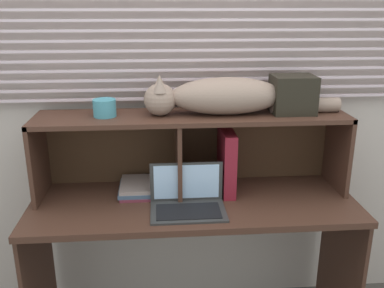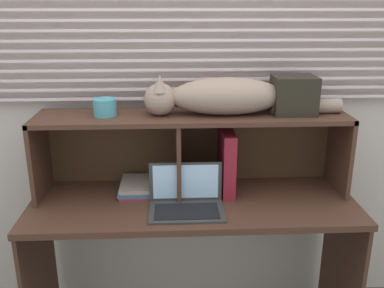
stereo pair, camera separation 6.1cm
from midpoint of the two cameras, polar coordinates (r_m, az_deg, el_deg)
back_panel_with_blinds at (r=2.19m, az=0.54°, el=8.19°), size 4.40×0.08×2.50m
desk at (r=2.11m, az=1.00°, el=-10.97°), size 1.54×0.55×0.75m
hutch_shelf_unit at (r=2.08m, az=0.62°, el=1.17°), size 1.47×0.31×0.39m
cat at (r=2.01m, az=4.75°, el=6.25°), size 0.93×0.20×0.18m
laptop at (r=1.96m, az=0.13°, el=-7.53°), size 0.34×0.22×0.20m
binder_upright at (r=2.11m, az=5.45°, el=-2.24°), size 0.06×0.26×0.31m
book_stack at (r=2.14m, az=-6.16°, el=-5.69°), size 0.19×0.23×0.05m
small_basket at (r=2.02m, az=-10.64°, el=4.81°), size 0.11×0.11×0.08m
storage_box at (r=2.08m, az=14.18°, el=6.33°), size 0.20×0.17×0.18m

